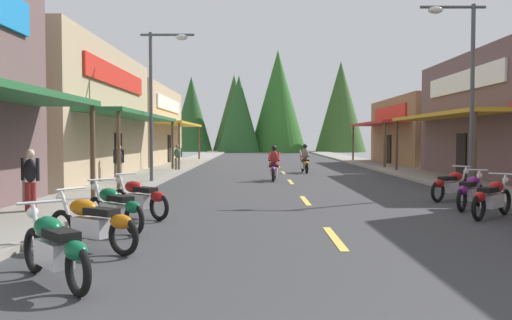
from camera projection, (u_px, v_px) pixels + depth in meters
The scene contains 22 objects.
ground at pixel (283, 172), 30.09m from camera, with size 10.79×85.65×0.10m, color #38383A.
sidewalk_left at pixel (165, 170), 30.10m from camera, with size 2.49×85.65×0.12m, color gray.
sidewalk_right at pixel (401, 171), 30.08m from camera, with size 2.49×85.65×0.12m, color gray.
centerline_dashes at pixel (282, 169), 32.19m from camera, with size 0.16×58.72×0.01m.
storefront_left_middle at pixel (43, 114), 24.67m from camera, with size 8.75×13.88×5.99m.
storefront_left_far at pixel (111, 126), 39.22m from camera, with size 10.39×13.46×5.54m.
storefront_right_far at pixel (444, 132), 37.49m from camera, with size 9.37×12.12×4.66m.
streetlamp_left at pixel (160, 85), 21.92m from camera, with size 2.19×0.30×6.20m.
streetlamp_right at pixel (464, 71), 17.96m from camera, with size 2.19×0.30×6.36m.
motorcycle_parked_right_4 at pixel (493, 197), 12.65m from camera, with size 1.60×1.56×1.04m.
motorcycle_parked_right_5 at pixel (471, 191), 14.22m from camera, with size 1.40×1.75×1.04m.
motorcycle_parked_right_6 at pixel (452, 184), 16.13m from camera, with size 1.74×1.41×1.04m.
motorcycle_parked_left_0 at pixel (56, 247), 6.90m from camera, with size 1.49×1.67×1.04m.
motorcycle_parked_left_1 at pixel (93, 222), 8.94m from camera, with size 1.87×1.22×1.04m.
motorcycle_parked_left_2 at pixel (116, 207), 10.88m from camera, with size 1.58×1.59×1.04m.
motorcycle_parked_left_3 at pixel (140, 197), 12.69m from camera, with size 1.69×1.47×1.04m.
rider_cruising_lead at pixel (275, 166), 23.63m from camera, with size 0.60×2.14×1.57m.
rider_cruising_trailing at pixel (306, 161), 28.89m from camera, with size 0.60×2.14×1.57m.
pedestrian_by_shop at pixel (31, 177), 12.98m from camera, with size 0.53×0.38×1.63m.
pedestrian_waiting at pixel (120, 161), 22.32m from camera, with size 0.41×0.50×1.61m.
pedestrian_strolling at pixel (178, 156), 30.01m from camera, with size 0.53×0.39×1.54m.
treeline_backdrop at pixel (268, 108), 73.03m from camera, with size 26.75×12.10×13.77m.
Camera 1 is at (-1.48, -2.21, 1.89)m, focal length 37.62 mm.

